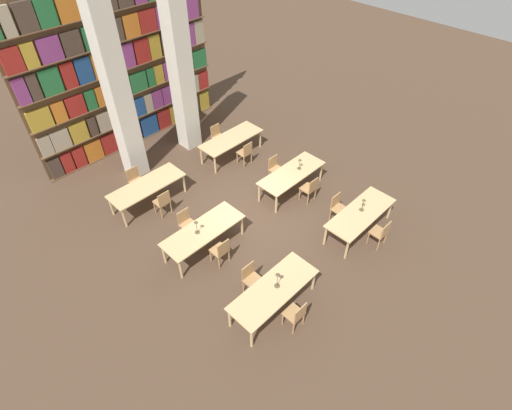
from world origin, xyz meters
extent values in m
plane|color=#4C3828|center=(0.00, 0.00, 0.00)|extent=(40.00, 40.00, 0.00)
cube|color=brown|center=(0.00, 6.03, 2.75)|extent=(7.05, 0.06, 5.50)
cube|color=brown|center=(0.00, 6.03, 0.01)|extent=(7.05, 0.35, 0.03)
cube|color=#47382D|center=(-3.23, 5.99, 0.40)|extent=(0.40, 0.20, 0.74)
cube|color=maroon|center=(-2.81, 5.99, 0.40)|extent=(0.36, 0.20, 0.74)
cube|color=maroon|center=(-2.38, 5.99, 0.40)|extent=(0.40, 0.20, 0.74)
cube|color=orange|center=(-1.83, 5.99, 0.40)|extent=(0.60, 0.20, 0.74)
cube|color=maroon|center=(-1.16, 5.99, 0.40)|extent=(0.67, 0.20, 0.74)
cube|color=#84387A|center=(-0.53, 5.99, 0.40)|extent=(0.49, 0.20, 0.74)
cube|color=#84387A|center=(-0.07, 5.99, 0.40)|extent=(0.29, 0.20, 0.74)
cube|color=navy|center=(0.49, 5.99, 0.40)|extent=(0.69, 0.20, 0.74)
cube|color=maroon|center=(1.16, 5.99, 0.40)|extent=(0.54, 0.20, 0.74)
cube|color=#B7932D|center=(1.80, 5.99, 0.40)|extent=(0.69, 0.20, 0.74)
cube|color=#84387A|center=(2.34, 5.99, 0.40)|extent=(0.30, 0.20, 0.74)
cube|color=#47382D|center=(2.72, 5.99, 0.40)|extent=(0.36, 0.20, 0.74)
cube|color=#B7932D|center=(3.19, 5.99, 0.40)|extent=(0.46, 0.20, 0.74)
cube|color=brown|center=(0.00, 6.03, 0.93)|extent=(7.05, 0.35, 0.03)
cube|color=tan|center=(-3.24, 5.99, 1.28)|extent=(0.38, 0.20, 0.68)
cube|color=tan|center=(-2.74, 5.99, 1.28)|extent=(0.58, 0.20, 0.68)
cube|color=#B7932D|center=(-2.10, 5.99, 1.28)|extent=(0.57, 0.20, 0.68)
cube|color=#47382D|center=(-1.61, 5.99, 1.28)|extent=(0.28, 0.20, 0.68)
cube|color=tan|center=(-1.10, 5.99, 1.28)|extent=(0.61, 0.20, 0.68)
cube|color=#B7932D|center=(-0.47, 5.99, 1.28)|extent=(0.50, 0.20, 0.68)
cube|color=navy|center=(0.14, 5.99, 1.28)|extent=(0.64, 0.20, 0.68)
cube|color=tan|center=(0.64, 5.99, 1.28)|extent=(0.32, 0.20, 0.68)
cube|color=#84387A|center=(1.03, 5.99, 1.28)|extent=(0.42, 0.20, 0.68)
cube|color=#84387A|center=(1.52, 5.99, 1.28)|extent=(0.49, 0.20, 0.68)
cube|color=#84387A|center=(2.14, 5.99, 1.28)|extent=(0.63, 0.20, 0.68)
cube|color=tan|center=(2.75, 5.99, 1.28)|extent=(0.49, 0.20, 0.68)
cube|color=maroon|center=(3.25, 5.99, 1.28)|extent=(0.46, 0.20, 0.68)
cube|color=brown|center=(0.00, 6.03, 1.85)|extent=(7.05, 0.35, 0.03)
cube|color=#B7932D|center=(-3.08, 5.99, 2.19)|extent=(0.69, 0.20, 0.65)
cube|color=orange|center=(-2.47, 5.99, 2.19)|extent=(0.39, 0.20, 0.65)
cube|color=maroon|center=(-1.92, 5.99, 2.19)|extent=(0.59, 0.20, 0.65)
cube|color=#236B38|center=(-1.40, 5.99, 2.19)|extent=(0.33, 0.20, 0.65)
cube|color=orange|center=(-0.93, 5.99, 2.19)|extent=(0.53, 0.20, 0.65)
cube|color=#84387A|center=(-0.28, 5.99, 2.19)|extent=(0.69, 0.20, 0.65)
cube|color=#236B38|center=(0.42, 5.99, 2.19)|extent=(0.64, 0.20, 0.65)
cube|color=#236B38|center=(0.94, 5.99, 2.19)|extent=(0.28, 0.20, 0.65)
cube|color=#B7932D|center=(1.28, 5.99, 2.19)|extent=(0.36, 0.20, 0.65)
cube|color=#84387A|center=(1.69, 5.99, 2.19)|extent=(0.40, 0.20, 0.65)
cube|color=tan|center=(2.13, 5.99, 2.19)|extent=(0.38, 0.20, 0.65)
cube|color=#B7932D|center=(2.60, 5.99, 2.19)|extent=(0.42, 0.20, 0.65)
cube|color=#236B38|center=(3.17, 5.99, 2.19)|extent=(0.62, 0.20, 0.65)
cube|color=brown|center=(0.00, 6.03, 2.77)|extent=(7.05, 0.35, 0.03)
cube|color=#84387A|center=(-3.25, 5.99, 3.17)|extent=(0.35, 0.20, 0.79)
cube|color=#47382D|center=(-2.89, 5.99, 3.17)|extent=(0.30, 0.20, 0.79)
cube|color=#236B38|center=(-2.39, 5.99, 3.17)|extent=(0.60, 0.20, 0.79)
cube|color=maroon|center=(-1.82, 5.99, 3.17)|extent=(0.40, 0.20, 0.79)
cube|color=navy|center=(-1.32, 5.99, 3.17)|extent=(0.51, 0.20, 0.79)
cube|color=orange|center=(-0.90, 5.99, 3.17)|extent=(0.27, 0.20, 0.79)
cube|color=orange|center=(-0.41, 5.99, 3.17)|extent=(0.61, 0.20, 0.79)
cube|color=#84387A|center=(0.21, 5.99, 3.17)|extent=(0.51, 0.20, 0.79)
cube|color=maroon|center=(0.80, 5.99, 3.17)|extent=(0.54, 0.20, 0.79)
cube|color=#B7932D|center=(1.31, 5.99, 3.17)|extent=(0.43, 0.20, 0.79)
cube|color=#47382D|center=(1.80, 5.99, 3.17)|extent=(0.39, 0.20, 0.79)
cube|color=navy|center=(2.38, 5.99, 3.17)|extent=(0.62, 0.20, 0.79)
cube|color=#84387A|center=(2.89, 5.99, 3.17)|extent=(0.28, 0.20, 0.79)
cube|color=tan|center=(3.27, 5.99, 3.17)|extent=(0.42, 0.20, 0.79)
cube|color=brown|center=(0.00, 6.03, 3.68)|extent=(7.05, 0.35, 0.03)
cube|color=maroon|center=(-3.16, 5.99, 4.05)|extent=(0.53, 0.20, 0.70)
cube|color=#B7932D|center=(-2.68, 5.99, 4.05)|extent=(0.37, 0.20, 0.70)
cube|color=#84387A|center=(-2.10, 5.99, 4.05)|extent=(0.65, 0.20, 0.70)
cube|color=#47382D|center=(-1.43, 5.99, 4.05)|extent=(0.58, 0.20, 0.70)
cube|color=#236B38|center=(-0.82, 5.99, 4.05)|extent=(0.49, 0.20, 0.70)
cube|color=#84387A|center=(-0.41, 5.99, 4.05)|extent=(0.26, 0.20, 0.70)
cube|color=#47382D|center=(0.01, 5.99, 4.05)|extent=(0.51, 0.20, 0.70)
cube|color=orange|center=(0.59, 5.99, 4.05)|extent=(0.55, 0.20, 0.70)
cube|color=maroon|center=(1.21, 5.99, 4.05)|extent=(0.63, 0.20, 0.70)
cube|color=#84387A|center=(1.78, 5.99, 4.05)|extent=(0.48, 0.20, 0.70)
cube|color=orange|center=(2.33, 5.99, 4.05)|extent=(0.48, 0.20, 0.70)
cube|color=#84387A|center=(2.97, 5.99, 4.05)|extent=(0.70, 0.20, 0.70)
cube|color=brown|center=(0.00, 6.03, 4.60)|extent=(7.05, 0.35, 0.03)
cube|color=tan|center=(-2.90, 5.99, 5.00)|extent=(0.31, 0.20, 0.78)
cube|color=#47382D|center=(-2.41, 5.99, 5.00)|extent=(0.51, 0.20, 0.78)
cube|color=#236B38|center=(-1.87, 5.99, 5.00)|extent=(0.52, 0.20, 0.78)
cube|color=orange|center=(-1.21, 5.99, 5.00)|extent=(0.68, 0.20, 0.78)
cube|color=#236B38|center=(-0.53, 5.99, 5.00)|extent=(0.61, 0.20, 0.78)
cube|color=silver|center=(-1.17, 4.36, 3.00)|extent=(0.62, 0.62, 6.00)
cube|color=silver|center=(1.17, 4.36, 3.00)|extent=(0.62, 0.62, 6.00)
cube|color=tan|center=(-1.82, -2.65, 0.71)|extent=(2.36, 0.88, 0.04)
cylinder|color=tan|center=(-2.92, -3.01, 0.35)|extent=(0.07, 0.07, 0.69)
cylinder|color=tan|center=(-0.72, -3.01, 0.35)|extent=(0.07, 0.07, 0.69)
cylinder|color=tan|center=(-2.92, -2.29, 0.35)|extent=(0.07, 0.07, 0.69)
cylinder|color=tan|center=(-0.72, -2.29, 0.35)|extent=(0.07, 0.07, 0.69)
cylinder|color=tan|center=(-2.02, -3.14, 0.22)|extent=(0.04, 0.04, 0.43)
cylinder|color=tan|center=(-1.66, -3.14, 0.22)|extent=(0.04, 0.04, 0.43)
cylinder|color=tan|center=(-2.02, -3.48, 0.22)|extent=(0.04, 0.04, 0.43)
cylinder|color=tan|center=(-1.66, -3.48, 0.22)|extent=(0.04, 0.04, 0.43)
cube|color=tan|center=(-1.84, -3.31, 0.45)|extent=(0.42, 0.40, 0.04)
cube|color=tan|center=(-1.84, -3.50, 0.68)|extent=(0.40, 0.03, 0.42)
cylinder|color=tan|center=(-1.66, -2.16, 0.22)|extent=(0.04, 0.04, 0.43)
cylinder|color=tan|center=(-2.02, -2.16, 0.22)|extent=(0.04, 0.04, 0.43)
cylinder|color=tan|center=(-1.66, -1.82, 0.22)|extent=(0.04, 0.04, 0.43)
cylinder|color=tan|center=(-2.02, -1.82, 0.22)|extent=(0.04, 0.04, 0.43)
cube|color=tan|center=(-1.84, -1.99, 0.45)|extent=(0.42, 0.40, 0.04)
cube|color=tan|center=(-1.84, -1.80, 0.68)|extent=(0.40, 0.03, 0.42)
cylinder|color=brown|center=(-1.70, -2.65, 0.74)|extent=(0.14, 0.14, 0.01)
cylinder|color=brown|center=(-1.70, -2.65, 0.95)|extent=(0.02, 0.02, 0.41)
cone|color=brown|center=(-1.70, -2.65, 1.19)|extent=(0.11, 0.11, 0.07)
cube|color=tan|center=(1.81, -2.65, 0.71)|extent=(2.36, 0.88, 0.04)
cylinder|color=tan|center=(0.71, -3.01, 0.35)|extent=(0.07, 0.07, 0.69)
cylinder|color=tan|center=(2.91, -3.01, 0.35)|extent=(0.07, 0.07, 0.69)
cylinder|color=tan|center=(0.71, -2.29, 0.35)|extent=(0.07, 0.07, 0.69)
cylinder|color=tan|center=(2.91, -2.29, 0.35)|extent=(0.07, 0.07, 0.69)
cylinder|color=tan|center=(1.59, -3.14, 0.22)|extent=(0.04, 0.04, 0.43)
cylinder|color=tan|center=(1.95, -3.14, 0.22)|extent=(0.04, 0.04, 0.43)
cylinder|color=tan|center=(1.59, -3.48, 0.22)|extent=(0.04, 0.04, 0.43)
cylinder|color=tan|center=(1.95, -3.48, 0.22)|extent=(0.04, 0.04, 0.43)
cube|color=tan|center=(1.77, -3.31, 0.45)|extent=(0.42, 0.40, 0.04)
cube|color=tan|center=(1.77, -3.50, 0.68)|extent=(0.40, 0.03, 0.42)
cylinder|color=tan|center=(1.95, -2.16, 0.22)|extent=(0.04, 0.04, 0.43)
cylinder|color=tan|center=(1.59, -2.16, 0.22)|extent=(0.04, 0.04, 0.43)
cylinder|color=tan|center=(1.95, -1.82, 0.22)|extent=(0.04, 0.04, 0.43)
cylinder|color=tan|center=(1.59, -1.82, 0.22)|extent=(0.04, 0.04, 0.43)
cube|color=tan|center=(1.77, -1.99, 0.45)|extent=(0.42, 0.40, 0.04)
cube|color=tan|center=(1.77, -1.80, 0.68)|extent=(0.40, 0.03, 0.42)
cylinder|color=brown|center=(1.91, -2.60, 0.74)|extent=(0.14, 0.14, 0.01)
cylinder|color=brown|center=(1.91, -2.60, 0.92)|extent=(0.02, 0.02, 0.34)
cone|color=brown|center=(1.91, -2.60, 1.13)|extent=(0.11, 0.11, 0.07)
cube|color=tan|center=(-1.76, 0.01, 0.71)|extent=(2.36, 0.88, 0.04)
cylinder|color=tan|center=(-2.85, -0.35, 0.35)|extent=(0.07, 0.07, 0.69)
cylinder|color=tan|center=(-0.66, -0.35, 0.35)|extent=(0.07, 0.07, 0.69)
cylinder|color=tan|center=(-2.85, 0.37, 0.35)|extent=(0.07, 0.07, 0.69)
cylinder|color=tan|center=(-0.66, 0.37, 0.35)|extent=(0.07, 0.07, 0.69)
cylinder|color=tan|center=(-1.96, -0.48, 0.22)|extent=(0.04, 0.04, 0.43)
cylinder|color=tan|center=(-1.60, -0.48, 0.22)|extent=(0.04, 0.04, 0.43)
cylinder|color=tan|center=(-1.96, -0.82, 0.22)|extent=(0.04, 0.04, 0.43)
cylinder|color=tan|center=(-1.60, -0.82, 0.22)|extent=(0.04, 0.04, 0.43)
cube|color=tan|center=(-1.78, -0.65, 0.45)|extent=(0.42, 0.40, 0.04)
cube|color=tan|center=(-1.78, -0.84, 0.68)|extent=(0.40, 0.03, 0.42)
cylinder|color=tan|center=(-1.60, 0.50, 0.22)|extent=(0.04, 0.04, 0.43)
cylinder|color=tan|center=(-1.96, 0.50, 0.22)|extent=(0.04, 0.04, 0.43)
cylinder|color=tan|center=(-1.60, 0.84, 0.22)|extent=(0.04, 0.04, 0.43)
cylinder|color=tan|center=(-1.96, 0.84, 0.22)|extent=(0.04, 0.04, 0.43)
cube|color=tan|center=(-1.78, 0.67, 0.45)|extent=(0.42, 0.40, 0.04)
cube|color=tan|center=(-1.78, 0.86, 0.68)|extent=(0.40, 0.03, 0.42)
cylinder|color=brown|center=(-1.93, 0.04, 0.74)|extent=(0.14, 0.14, 0.01)
cylinder|color=brown|center=(-1.93, 0.04, 0.93)|extent=(0.02, 0.02, 0.36)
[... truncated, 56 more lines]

